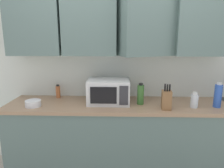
# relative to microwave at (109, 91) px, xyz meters

# --- Properties ---
(wall_back_with_cabinets) EXTENTS (3.44, 0.53, 2.60)m
(wall_back_with_cabinets) POSITION_rel_microwave_xyz_m (0.10, 0.20, 0.54)
(wall_back_with_cabinets) COLOR silver
(wall_back_with_cabinets) RESTS_ON ground_plane
(counter_run) EXTENTS (2.57, 0.63, 0.90)m
(counter_run) POSITION_rel_microwave_xyz_m (0.10, -0.03, -0.59)
(counter_run) COLOR slate
(counter_run) RESTS_ON ground_plane
(microwave) EXTENTS (0.48, 0.37, 0.28)m
(microwave) POSITION_rel_microwave_xyz_m (0.00, 0.00, 0.00)
(microwave) COLOR silver
(microwave) RESTS_ON counter_run
(knife_block) EXTENTS (0.11, 0.13, 0.28)m
(knife_block) POSITION_rel_microwave_xyz_m (0.63, -0.20, -0.04)
(knife_block) COLOR brown
(knife_block) RESTS_ON counter_run
(bottle_spice_jar) EXTENTS (0.05, 0.05, 0.17)m
(bottle_spice_jar) POSITION_rel_microwave_xyz_m (-0.66, 0.19, -0.06)
(bottle_spice_jar) COLOR #BC6638
(bottle_spice_jar) RESTS_ON counter_run
(bottle_blue_cleaner) EXTENTS (0.08, 0.08, 0.28)m
(bottle_blue_cleaner) POSITION_rel_microwave_xyz_m (1.21, -0.12, -0.01)
(bottle_blue_cleaner) COLOR #2D56B7
(bottle_blue_cleaner) RESTS_ON counter_run
(bottle_green_oil) EXTENTS (0.08, 0.08, 0.25)m
(bottle_green_oil) POSITION_rel_microwave_xyz_m (0.37, -0.05, -0.02)
(bottle_green_oil) COLOR #386B2D
(bottle_green_oil) RESTS_ON counter_run
(bottle_clear_tall) EXTENTS (0.08, 0.08, 0.17)m
(bottle_clear_tall) POSITION_rel_microwave_xyz_m (0.95, -0.14, -0.06)
(bottle_clear_tall) COLOR silver
(bottle_clear_tall) RESTS_ON counter_run
(bowl_ceramic_small) EXTENTS (0.17, 0.17, 0.07)m
(bowl_ceramic_small) POSITION_rel_microwave_xyz_m (-0.84, -0.17, -0.11)
(bowl_ceramic_small) COLOR silver
(bowl_ceramic_small) RESTS_ON counter_run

